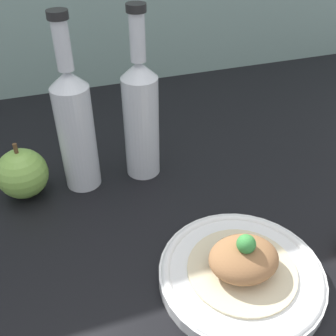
% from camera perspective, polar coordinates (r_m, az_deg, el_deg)
% --- Properties ---
extents(ground_plane, '(1.80, 1.10, 0.04)m').
position_cam_1_polar(ground_plane, '(0.68, 2.51, -6.92)').
color(ground_plane, black).
extents(plate, '(0.22, 0.22, 0.02)m').
position_cam_1_polar(plate, '(0.56, 10.55, -14.88)').
color(plate, white).
rests_on(plate, ground_plane).
extents(plated_food, '(0.15, 0.15, 0.07)m').
position_cam_1_polar(plated_food, '(0.54, 10.88, -13.04)').
color(plated_food, beige).
rests_on(plated_food, plate).
extents(cider_bottle_left, '(0.06, 0.06, 0.30)m').
position_cam_1_polar(cider_bottle_left, '(0.67, -13.29, 5.91)').
color(cider_bottle_left, silver).
rests_on(cider_bottle_left, ground_plane).
extents(cider_bottle_right, '(0.06, 0.06, 0.30)m').
position_cam_1_polar(cider_bottle_right, '(0.68, -3.94, 7.58)').
color(cider_bottle_right, silver).
rests_on(cider_bottle_right, ground_plane).
extents(apple, '(0.09, 0.09, 0.10)m').
position_cam_1_polar(apple, '(0.71, -20.37, -0.75)').
color(apple, '#84B74C').
rests_on(apple, ground_plane).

